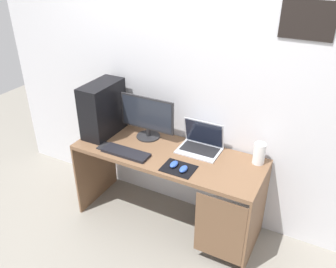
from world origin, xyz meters
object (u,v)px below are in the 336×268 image
at_px(pc_tower, 103,109).
at_px(cell_phone, 104,146).
at_px(speaker, 259,154).
at_px(mouse_right, 183,169).
at_px(monitor, 147,117).
at_px(keyboard, 126,153).
at_px(laptop, 201,144).
at_px(mouse_left, 174,164).

bearing_deg(pc_tower, cell_phone, -56.04).
relative_size(speaker, mouse_right, 1.85).
relative_size(mouse_right, cell_phone, 0.74).
bearing_deg(pc_tower, monitor, 15.45).
distance_m(keyboard, mouse_right, 0.54).
xyz_separation_m(mouse_right, cell_phone, (-0.78, 0.02, -0.02)).
bearing_deg(pc_tower, speaker, 6.45).
bearing_deg(speaker, mouse_right, -141.22).
xyz_separation_m(laptop, mouse_left, (-0.08, -0.34, -0.03)).
height_order(keyboard, mouse_right, mouse_right).
height_order(keyboard, mouse_left, mouse_left).
xyz_separation_m(laptop, keyboard, (-0.53, -0.36, -0.04)).
distance_m(pc_tower, monitor, 0.42).
relative_size(keyboard, mouse_right, 4.38).
bearing_deg(laptop, mouse_left, -103.80).
distance_m(pc_tower, keyboard, 0.50).
distance_m(monitor, keyboard, 0.38).
bearing_deg(mouse_left, mouse_right, -14.74).
relative_size(pc_tower, monitor, 0.93).
height_order(mouse_left, mouse_right, same).
xyz_separation_m(pc_tower, speaker, (1.40, 0.16, -0.15)).
bearing_deg(keyboard, laptop, 34.11).
height_order(speaker, cell_phone, speaker).
xyz_separation_m(monitor, laptop, (0.51, 0.02, -0.15)).
distance_m(speaker, mouse_left, 0.68).
bearing_deg(laptop, monitor, -177.30).
bearing_deg(laptop, mouse_right, -88.09).
xyz_separation_m(speaker, mouse_left, (-0.58, -0.36, -0.07)).
bearing_deg(laptop, pc_tower, -171.59).
relative_size(monitor, speaker, 2.93).
bearing_deg(keyboard, mouse_right, -0.53).
relative_size(pc_tower, cell_phone, 3.74).
relative_size(mouse_left, mouse_right, 1.00).
xyz_separation_m(mouse_left, mouse_right, (0.09, -0.03, 0.00)).
xyz_separation_m(pc_tower, laptop, (0.91, 0.13, -0.19)).
bearing_deg(laptop, speaker, 2.81).
bearing_deg(keyboard, speaker, 20.49).
xyz_separation_m(monitor, cell_phone, (-0.26, -0.32, -0.19)).
bearing_deg(mouse_right, cell_phone, 178.80).
bearing_deg(mouse_right, pc_tower, 166.06).
bearing_deg(mouse_right, keyboard, 179.47).
bearing_deg(mouse_left, pc_tower, 166.15).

